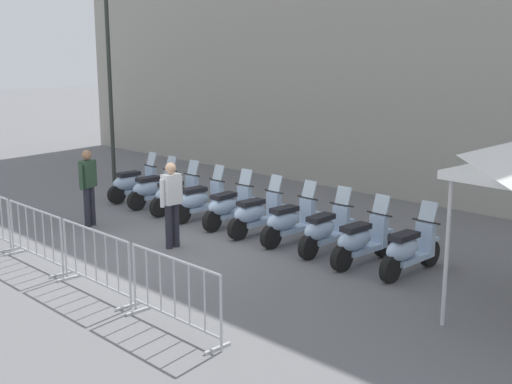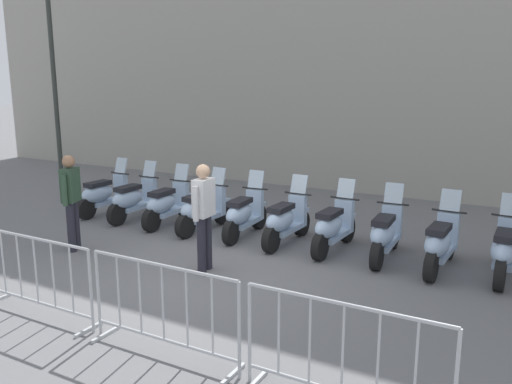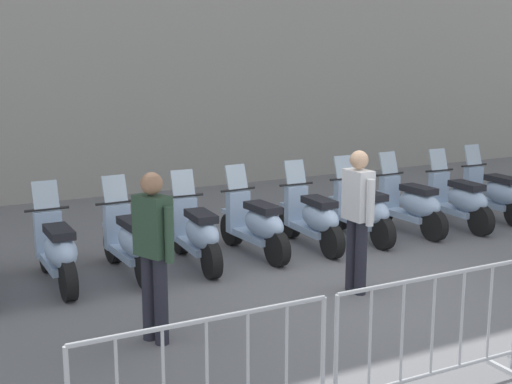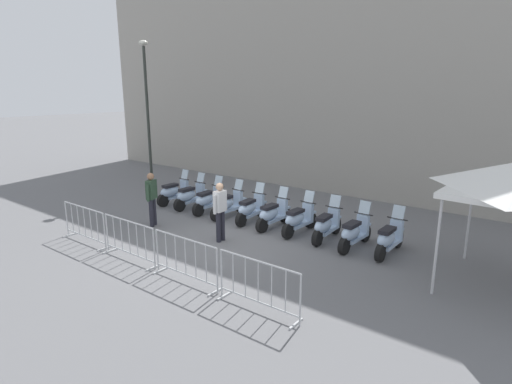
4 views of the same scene
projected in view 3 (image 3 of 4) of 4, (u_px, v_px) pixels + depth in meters
The scene contains 13 objects.
ground_plane at pixel (356, 288), 8.69m from camera, with size 120.00×120.00×0.00m, color slate.
motorcycle_1 at pixel (57, 251), 8.66m from camera, with size 0.56×1.73×1.24m.
motorcycle_2 at pixel (131, 242), 9.07m from camera, with size 0.57×1.73×1.24m.
motorcycle_3 at pixel (197, 234), 9.47m from camera, with size 0.56×1.72×1.24m.
motorcycle_4 at pixel (256, 225), 9.94m from camera, with size 0.60×1.72×1.24m.
motorcycle_5 at pixel (313, 219), 10.32m from camera, with size 0.56×1.72×1.24m.
motorcycle_6 at pixel (363, 211), 10.78m from camera, with size 0.56×1.72×1.24m.
motorcycle_7 at pixel (410, 205), 11.20m from camera, with size 0.58×1.73×1.24m.
motorcycle_8 at pixel (459, 201), 11.53m from camera, with size 0.56×1.72×1.24m.
motorcycle_9 at pixel (494, 194), 12.06m from camera, with size 0.56×1.72×1.24m.
barrier_segment_1 at pixel (432, 336), 5.93m from camera, with size 1.97×0.55×1.07m.
officer_near_row_end at pixel (153, 247), 6.92m from camera, with size 0.35×0.50×1.73m.
officer_mid_plaza at pixel (358, 213), 8.37m from camera, with size 0.25×0.55×1.73m.
Camera 3 is at (-4.52, -7.05, 2.89)m, focal length 49.60 mm.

